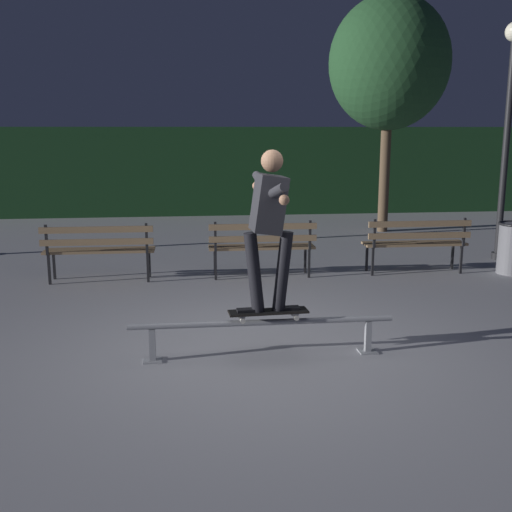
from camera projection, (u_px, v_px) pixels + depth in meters
ground_plane at (261, 352)px, 6.19m from camera, size 90.00×90.00×0.00m
hedge_backdrop at (212, 170)px, 16.26m from camera, size 24.00×1.20×2.26m
grind_rail at (262, 328)px, 6.02m from camera, size 2.62×0.18×0.38m
skateboard at (268, 312)px, 6.00m from camera, size 0.79×0.25×0.09m
skateboarder at (269, 217)px, 5.81m from camera, size 0.62×1.41×1.56m
park_bench_leftmost at (99, 246)px, 8.93m from camera, size 1.61×0.43×0.88m
park_bench_left_center at (262, 243)px, 9.20m from camera, size 1.61×0.43×0.88m
park_bench_right_center at (416, 239)px, 9.47m from camera, size 1.61×0.43×0.88m
tree_far_right at (389, 64)px, 12.80m from camera, size 2.52×2.52×4.95m
lamp_post_right at (509, 112)px, 10.11m from camera, size 0.32×0.32×3.90m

